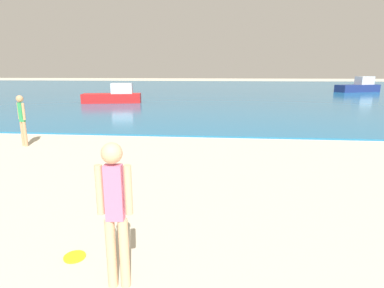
{
  "coord_description": "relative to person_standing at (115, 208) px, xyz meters",
  "views": [
    {
      "loc": [
        0.44,
        3.99,
        2.32
      ],
      "look_at": [
        -0.2,
        10.41,
        0.8
      ],
      "focal_mm": 29.37,
      "sensor_mm": 36.0,
      "label": 1
    }
  ],
  "objects": [
    {
      "name": "person_distant",
      "position": [
        -5.08,
        6.11,
        -0.02
      ],
      "size": [
        0.33,
        0.22,
        1.58
      ],
      "rotation": [
        0.0,
        0.0,
        2.63
      ],
      "color": "tan",
      "rests_on": "ground"
    },
    {
      "name": "water",
      "position": [
        0.65,
        37.95,
        -0.89
      ],
      "size": [
        160.0,
        60.0,
        0.06
      ],
      "primitive_type": "cube",
      "color": "#1E6B9E",
      "rests_on": "ground"
    },
    {
      "name": "frisbee",
      "position": [
        -0.74,
        0.46,
        -0.91
      ],
      "size": [
        0.27,
        0.27,
        0.03
      ],
      "primitive_type": "cylinder",
      "color": "yellow",
      "rests_on": "ground"
    },
    {
      "name": "person_standing",
      "position": [
        0.0,
        0.0,
        0.0
      ],
      "size": [
        0.37,
        0.22,
        1.62
      ],
      "rotation": [
        0.0,
        0.0,
        3.23
      ],
      "color": "#DDAD84",
      "rests_on": "ground"
    },
    {
      "name": "boat_far",
      "position": [
        15.64,
        33.06,
        -0.3
      ],
      "size": [
        5.02,
        3.37,
        1.64
      ],
      "rotation": [
        0.0,
        0.0,
        3.56
      ],
      "color": "navy",
      "rests_on": "water"
    },
    {
      "name": "boat_near",
      "position": [
        -6.68,
        19.04,
        -0.38
      ],
      "size": [
        4.24,
        2.06,
        1.38
      ],
      "rotation": [
        0.0,
        0.0,
        3.34
      ],
      "color": "red",
      "rests_on": "water"
    }
  ]
}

